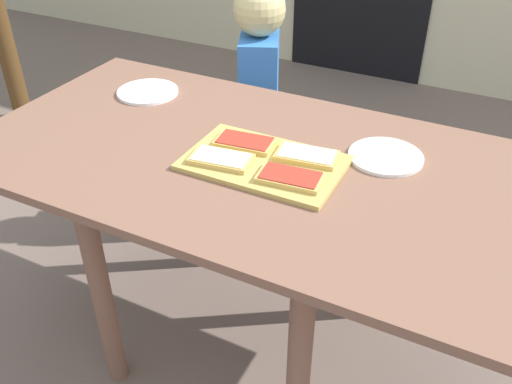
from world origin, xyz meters
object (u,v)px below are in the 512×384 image
Objects in this scene: pizza_slice_far_right at (307,155)px; cutting_board at (264,163)px; plate_white_left at (148,92)px; plate_white_right at (386,156)px; child_left at (259,93)px; pizza_slice_far_left at (245,142)px; dining_table at (245,186)px; pizza_slice_near_right at (290,177)px; pizza_slice_near_left at (221,159)px.

cutting_board is at bearing -146.52° from pizza_slice_far_right.
plate_white_right is (0.79, -0.05, 0.00)m from plate_white_left.
pizza_slice_far_left is at bearing -66.87° from child_left.
child_left is at bearing 113.12° from dining_table.
pizza_slice_far_left is 0.85× the size of plate_white_right.
pizza_slice_near_right reaches higher than dining_table.
pizza_slice_near_left is (-0.02, -0.08, 0.12)m from dining_table.
pizza_slice_near_right is 0.28m from plate_white_right.
dining_table is 8.98× the size of pizza_slice_far_right.
cutting_board is at bearing -147.17° from plate_white_right.
cutting_board is 2.05× the size of plate_white_left.
cutting_board is 2.40× the size of pizza_slice_near_left.
pizza_slice_far_right is (0.16, 0.04, 0.12)m from dining_table.
cutting_board is 0.11m from pizza_slice_near_left.
child_left reaches higher than pizza_slice_near_left.
pizza_slice_far_right is 0.85× the size of plate_white_right.
child_left reaches higher than pizza_slice_far_left.
cutting_board reaches higher than dining_table.
dining_table is at bearing -23.73° from plate_white_left.
child_left is (-0.44, 0.73, -0.17)m from pizza_slice_near_right.
pizza_slice_far_right is 0.17m from pizza_slice_far_left.
pizza_slice_far_right is 0.21m from plate_white_right.
pizza_slice_near_right reaches higher than plate_white_right.
dining_table is 0.71m from child_left.
pizza_slice_near_left is 0.51m from plate_white_left.
pizza_slice_near_left reaches higher than plate_white_right.
dining_table is at bearing 160.16° from cutting_board.
pizza_slice_near_right is 0.68m from plate_white_left.
pizza_slice_far_left reaches higher than plate_white_right.
child_left is at bearing 68.66° from plate_white_left.
plate_white_right is at bearing 52.67° from pizza_slice_near_right.
pizza_slice_near_right is at bearing -28.54° from cutting_board.
pizza_slice_near_left is at bearing -151.41° from cutting_board.
pizza_slice_far_right is 1.01× the size of pizza_slice_near_right.
pizza_slice_near_right is (0.18, -0.10, 0.00)m from pizza_slice_far_left.
cutting_board is 0.77m from child_left.
pizza_slice_far_right is 0.17× the size of child_left.
cutting_board is 0.10m from pizza_slice_far_left.
dining_table is at bearing -66.88° from child_left.
pizza_slice_far_left reaches higher than plate_white_left.
cutting_board is 2.42× the size of pizza_slice_far_left.
pizza_slice_far_right is 0.11m from pizza_slice_near_right.
pizza_slice_near_left is at bearing -148.95° from pizza_slice_far_right.
pizza_slice_near_left is at bearing 179.86° from pizza_slice_near_right.
pizza_slice_far_right is (0.09, 0.06, 0.01)m from cutting_board.
pizza_slice_far_right is 0.77m from child_left.
cutting_board is at bearing 151.46° from pizza_slice_near_right.
pizza_slice_far_left is (-0.01, 0.02, 0.12)m from dining_table.
pizza_slice_far_left is 0.99× the size of pizza_slice_near_left.
pizza_slice_near_left is (-0.19, -0.11, 0.00)m from pizza_slice_far_right.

